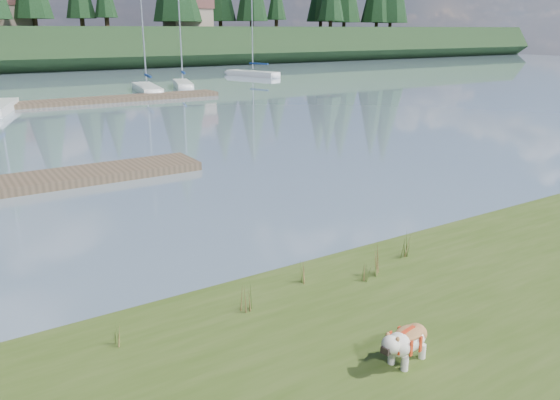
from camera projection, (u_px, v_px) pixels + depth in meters
ground at (6, 108)px, 35.85m from camera, size 200.00×200.00×0.00m
bulldog at (407, 339)px, 7.87m from camera, size 0.99×0.51×0.58m
dock_far at (38, 104)px, 36.83m from camera, size 26.00×2.20×0.30m
sailboat_bg_2 at (1, 106)px, 34.58m from camera, size 3.19×6.77×10.17m
sailboat_bg_3 at (146, 87)px, 45.44m from camera, size 2.79×7.77×11.25m
sailboat_bg_4 at (182, 84)px, 48.67m from camera, size 3.11×6.56×9.72m
sailboat_bg_5 at (248, 73)px, 60.29m from camera, size 3.75×7.58×10.77m
weed_0 at (248, 298)px, 9.33m from camera, size 0.17×0.14×0.57m
weed_1 at (304, 272)px, 10.44m from camera, size 0.17×0.14×0.47m
weed_2 at (377, 260)px, 10.70m from camera, size 0.17×0.14×0.76m
weed_3 at (120, 334)px, 8.34m from camera, size 0.17×0.14×0.44m
weed_4 at (369, 270)px, 10.47m from camera, size 0.17×0.14×0.52m
weed_5 at (405, 245)px, 11.57m from camera, size 0.17×0.14×0.63m
mud_lip at (221, 300)px, 10.38m from camera, size 60.00×0.50×0.14m
house_1 at (7, 10)px, 69.74m from camera, size 6.30×5.30×4.65m
house_2 at (188, 12)px, 80.40m from camera, size 6.30×5.30×4.65m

